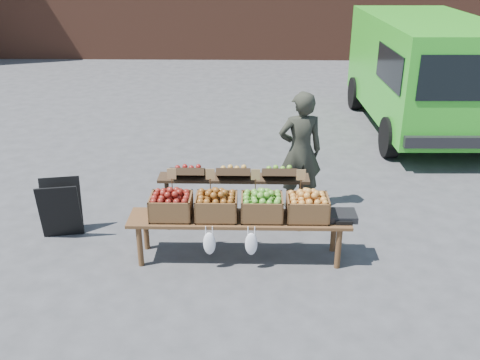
# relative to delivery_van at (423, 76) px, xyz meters

# --- Properties ---
(ground) EXTENTS (80.00, 80.00, 0.00)m
(ground) POSITION_rel_delivery_van_xyz_m (-3.04, -5.54, -1.15)
(ground) COLOR #434345
(delivery_van) EXTENTS (2.45, 5.18, 2.30)m
(delivery_van) POSITION_rel_delivery_van_xyz_m (0.00, 0.00, 0.00)
(delivery_van) COLOR green
(delivery_van) RESTS_ON ground
(vendor) EXTENTS (0.71, 0.52, 1.77)m
(vendor) POSITION_rel_delivery_van_xyz_m (-2.83, -3.75, -0.26)
(vendor) COLOR #282A21
(vendor) RESTS_ON ground
(chalkboard_sign) EXTENTS (0.57, 0.39, 0.80)m
(chalkboard_sign) POSITION_rel_delivery_van_xyz_m (-6.07, -4.69, -0.75)
(chalkboard_sign) COLOR black
(chalkboard_sign) RESTS_ON ground
(back_table) EXTENTS (2.10, 0.44, 1.04)m
(back_table) POSITION_rel_delivery_van_xyz_m (-3.77, -4.50, -0.63)
(back_table) COLOR #342416
(back_table) RESTS_ON ground
(display_bench) EXTENTS (2.70, 0.56, 0.57)m
(display_bench) POSITION_rel_delivery_van_xyz_m (-3.68, -5.22, -0.86)
(display_bench) COLOR #54361D
(display_bench) RESTS_ON ground
(crate_golden_apples) EXTENTS (0.50, 0.40, 0.28)m
(crate_golden_apples) POSITION_rel_delivery_van_xyz_m (-4.50, -5.22, -0.44)
(crate_golden_apples) COLOR maroon
(crate_golden_apples) RESTS_ON display_bench
(crate_russet_pears) EXTENTS (0.50, 0.40, 0.28)m
(crate_russet_pears) POSITION_rel_delivery_van_xyz_m (-3.95, -5.22, -0.44)
(crate_russet_pears) COLOR brown
(crate_russet_pears) RESTS_ON display_bench
(crate_red_apples) EXTENTS (0.50, 0.40, 0.28)m
(crate_red_apples) POSITION_rel_delivery_van_xyz_m (-3.40, -5.22, -0.44)
(crate_red_apples) COLOR #3F811F
(crate_red_apples) RESTS_ON display_bench
(crate_green_apples) EXTENTS (0.50, 0.40, 0.28)m
(crate_green_apples) POSITION_rel_delivery_van_xyz_m (-2.85, -5.22, -0.44)
(crate_green_apples) COLOR gold
(crate_green_apples) RESTS_ON display_bench
(weighing_scale) EXTENTS (0.34, 0.30, 0.08)m
(weighing_scale) POSITION_rel_delivery_van_xyz_m (-2.43, -5.22, -0.54)
(weighing_scale) COLOR black
(weighing_scale) RESTS_ON display_bench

